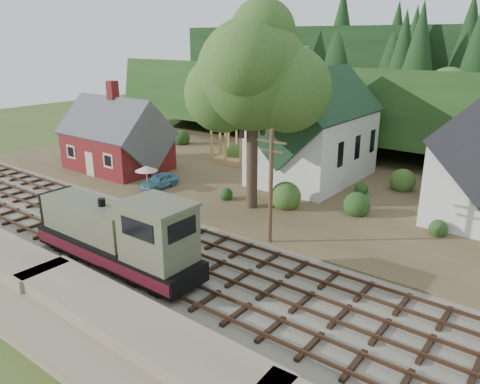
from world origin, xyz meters
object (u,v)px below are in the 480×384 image
Objects in this scene: patio_set at (146,169)px; car_blue at (159,181)px; car_green at (76,152)px; locomotive at (120,236)px.

car_blue is at bearing 66.71° from patio_set.
car_green is (-16.01, 2.08, -0.05)m from car_blue.
car_green is at bearing 151.09° from locomotive.
car_green is at bearing 168.61° from patio_set.
patio_set is at bearing 132.07° from locomotive.
patio_set is (-9.82, 10.88, 0.05)m from locomotive.
car_green is 1.68× the size of patio_set.
car_blue is (-9.37, 11.93, -1.19)m from locomotive.
locomotive is 14.66m from patio_set.
locomotive is 5.46× the size of patio_set.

